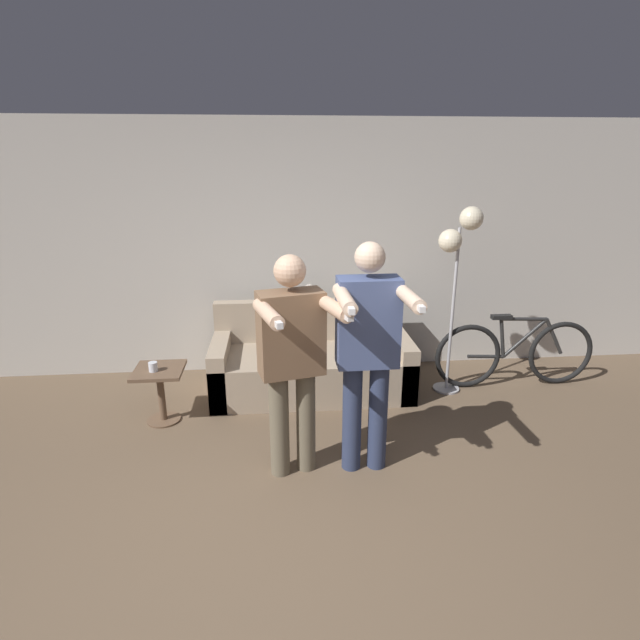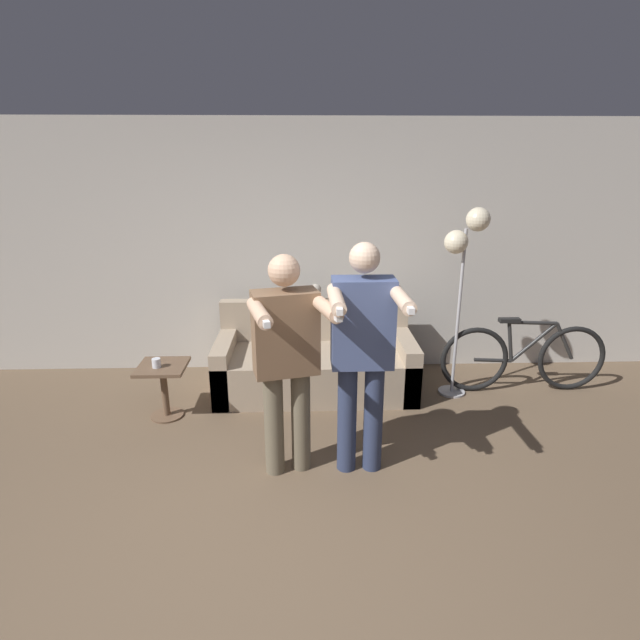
{
  "view_description": "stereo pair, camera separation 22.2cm",
  "coord_description": "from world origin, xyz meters",
  "px_view_note": "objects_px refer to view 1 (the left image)",
  "views": [
    {
      "loc": [
        0.07,
        -2.21,
        2.23
      ],
      "look_at": [
        0.42,
        1.65,
        0.96
      ],
      "focal_mm": 28.0,
      "sensor_mm": 36.0,
      "label": 1
    },
    {
      "loc": [
        0.29,
        -2.22,
        2.23
      ],
      "look_at": [
        0.42,
        1.65,
        0.96
      ],
      "focal_mm": 28.0,
      "sensor_mm": 36.0,
      "label": 2
    }
  ],
  "objects_px": {
    "couch": "(311,364)",
    "person_right": "(368,346)",
    "floor_lamp": "(459,246)",
    "cat": "(296,294)",
    "bicycle": "(515,353)",
    "side_table": "(160,384)",
    "person_left": "(292,354)",
    "cup": "(153,367)"
  },
  "relations": [
    {
      "from": "person_right",
      "to": "cat",
      "type": "xyz_separation_m",
      "value": [
        -0.42,
        1.7,
        -0.08
      ]
    },
    {
      "from": "person_right",
      "to": "cup",
      "type": "height_order",
      "value": "person_right"
    },
    {
      "from": "couch",
      "to": "person_left",
      "type": "height_order",
      "value": "person_left"
    },
    {
      "from": "couch",
      "to": "person_right",
      "type": "bearing_deg",
      "value": -77.93
    },
    {
      "from": "person_right",
      "to": "person_left",
      "type": "bearing_deg",
      "value": 179.57
    },
    {
      "from": "person_left",
      "to": "person_right",
      "type": "xyz_separation_m",
      "value": [
        0.52,
        -0.0,
        0.04
      ]
    },
    {
      "from": "couch",
      "to": "floor_lamp",
      "type": "distance_m",
      "value": 1.8
    },
    {
      "from": "person_left",
      "to": "cat",
      "type": "bearing_deg",
      "value": 73.15
    },
    {
      "from": "couch",
      "to": "cat",
      "type": "xyz_separation_m",
      "value": [
        -0.13,
        0.32,
        0.64
      ]
    },
    {
      "from": "side_table",
      "to": "cup",
      "type": "bearing_deg",
      "value": -127.25
    },
    {
      "from": "floor_lamp",
      "to": "cat",
      "type": "bearing_deg",
      "value": 162.6
    },
    {
      "from": "couch",
      "to": "cat",
      "type": "distance_m",
      "value": 0.73
    },
    {
      "from": "person_left",
      "to": "cup",
      "type": "distance_m",
      "value": 1.47
    },
    {
      "from": "couch",
      "to": "cup",
      "type": "distance_m",
      "value": 1.52
    },
    {
      "from": "cat",
      "to": "bicycle",
      "type": "relative_size",
      "value": 0.32
    },
    {
      "from": "person_left",
      "to": "person_right",
      "type": "height_order",
      "value": "person_right"
    },
    {
      "from": "bicycle",
      "to": "side_table",
      "type": "bearing_deg",
      "value": -172.98
    },
    {
      "from": "cat",
      "to": "bicycle",
      "type": "height_order",
      "value": "cat"
    },
    {
      "from": "couch",
      "to": "floor_lamp",
      "type": "relative_size",
      "value": 1.06
    },
    {
      "from": "person_left",
      "to": "bicycle",
      "type": "xyz_separation_m",
      "value": [
        2.27,
        1.27,
        -0.59
      ]
    },
    {
      "from": "couch",
      "to": "person_right",
      "type": "xyz_separation_m",
      "value": [
        0.29,
        -1.37,
        0.71
      ]
    },
    {
      "from": "couch",
      "to": "person_right",
      "type": "height_order",
      "value": "person_right"
    },
    {
      "from": "couch",
      "to": "cup",
      "type": "height_order",
      "value": "couch"
    },
    {
      "from": "person_left",
      "to": "bicycle",
      "type": "relative_size",
      "value": 0.99
    },
    {
      "from": "floor_lamp",
      "to": "side_table",
      "type": "relative_size",
      "value": 3.64
    },
    {
      "from": "cup",
      "to": "cat",
      "type": "bearing_deg",
      "value": 35.19
    },
    {
      "from": "floor_lamp",
      "to": "couch",
      "type": "bearing_deg",
      "value": 174.05
    },
    {
      "from": "couch",
      "to": "bicycle",
      "type": "relative_size",
      "value": 1.17
    },
    {
      "from": "person_left",
      "to": "person_right",
      "type": "bearing_deg",
      "value": -13.4
    },
    {
      "from": "person_right",
      "to": "bicycle",
      "type": "bearing_deg",
      "value": 35.64
    },
    {
      "from": "cat",
      "to": "floor_lamp",
      "type": "bearing_deg",
      "value": -17.4
    },
    {
      "from": "person_right",
      "to": "cup",
      "type": "relative_size",
      "value": 21.01
    },
    {
      "from": "person_right",
      "to": "bicycle",
      "type": "height_order",
      "value": "person_right"
    },
    {
      "from": "person_right",
      "to": "couch",
      "type": "bearing_deg",
      "value": 101.66
    },
    {
      "from": "person_left",
      "to": "side_table",
      "type": "bearing_deg",
      "value": 129.35
    },
    {
      "from": "person_left",
      "to": "cat",
      "type": "xyz_separation_m",
      "value": [
        0.1,
        1.7,
        -0.04
      ]
    },
    {
      "from": "couch",
      "to": "cat",
      "type": "bearing_deg",
      "value": 111.49
    },
    {
      "from": "person_right",
      "to": "floor_lamp",
      "type": "relative_size",
      "value": 0.94
    },
    {
      "from": "cat",
      "to": "floor_lamp",
      "type": "distance_m",
      "value": 1.64
    },
    {
      "from": "couch",
      "to": "floor_lamp",
      "type": "xyz_separation_m",
      "value": [
        1.35,
        -0.14,
        1.18
      ]
    },
    {
      "from": "cup",
      "to": "side_table",
      "type": "bearing_deg",
      "value": 52.75
    },
    {
      "from": "person_left",
      "to": "floor_lamp",
      "type": "relative_size",
      "value": 0.9
    }
  ]
}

